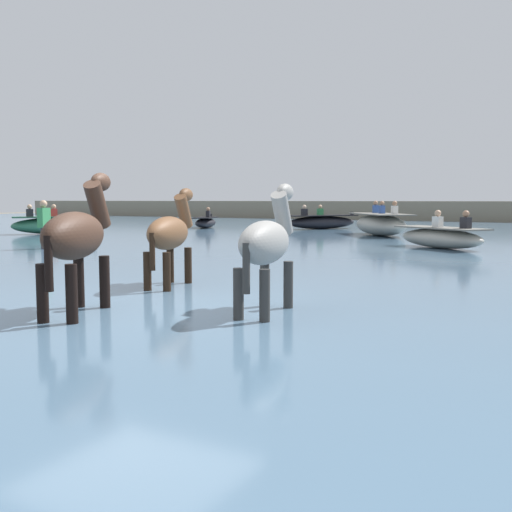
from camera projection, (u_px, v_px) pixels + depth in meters
name	position (u px, v px, depth m)	size (l,w,h in m)	color
ground_plane	(136.00, 331.00, 7.55)	(120.00, 120.00, 0.00)	#756B56
water_surface	(380.00, 255.00, 16.23)	(90.00, 90.00, 0.29)	slate
horse_lead_bay	(170.00, 236.00, 9.33)	(0.77, 1.69, 1.83)	brown
horse_trailing_grey	(267.00, 246.00, 7.12)	(0.65, 1.71, 1.85)	gray
horse_flank_dark_bay	(77.00, 239.00, 7.05)	(1.00, 1.80, 1.99)	#382319
boat_far_offshore	(322.00, 222.00, 27.73)	(2.90, 3.50, 1.12)	black
boat_far_inshore	(380.00, 224.00, 22.71)	(3.49, 4.01, 1.31)	#B2AD9E
boat_distant_west	(206.00, 222.00, 28.76)	(1.70, 2.57, 0.99)	black
boat_near_port	(54.00, 225.00, 23.73)	(2.91, 3.28, 1.17)	#337556
boat_mid_channel	(441.00, 237.00, 16.74)	(3.02, 2.48, 1.06)	#B2AD9E
person_wading_mid	(44.00, 228.00, 16.46)	(0.24, 0.34, 1.63)	#383842
far_shoreline	(500.00, 214.00, 36.99)	(80.00, 2.40, 1.55)	gray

